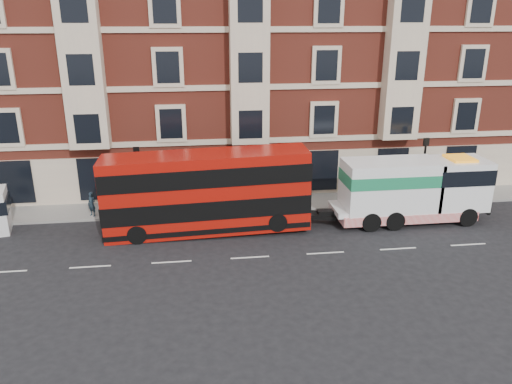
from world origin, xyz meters
TOP-DOWN VIEW (x-y plane):
  - ground at (0.00, 0.00)m, footprint 120.00×120.00m
  - sidewalk at (0.00, 7.50)m, footprint 90.00×3.00m
  - victorian_terrace at (0.50, 15.00)m, footprint 45.00×12.00m
  - lamp_post_west at (-6.00, 6.20)m, footprint 0.35×0.15m
  - lamp_post_east at (12.00, 6.20)m, footprint 0.35×0.15m
  - double_decker_bus at (-2.02, 3.63)m, footprint 11.49×2.64m
  - tow_truck at (10.04, 3.63)m, footprint 9.20×2.72m
  - pedestrian at (-8.98, 6.57)m, footprint 0.66×0.61m

SIDE VIEW (x-z plane):
  - ground at x=0.00m, z-range 0.00..0.00m
  - sidewalk at x=0.00m, z-range 0.00..0.15m
  - pedestrian at x=-8.98m, z-range 0.15..1.67m
  - tow_truck at x=10.04m, z-range 0.12..3.95m
  - double_decker_bus at x=-2.02m, z-range 0.14..4.79m
  - lamp_post_west at x=-6.00m, z-range 0.50..4.85m
  - lamp_post_east at x=12.00m, z-range 0.50..4.85m
  - victorian_terrace at x=0.50m, z-range -0.13..20.27m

